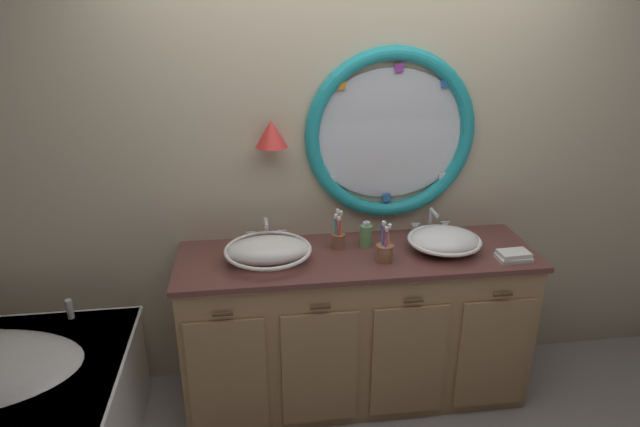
% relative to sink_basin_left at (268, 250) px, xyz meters
% --- Properties ---
extents(ground_plane, '(14.00, 14.00, 0.00)m').
position_rel_sink_basin_left_xyz_m(ground_plane, '(0.48, -0.24, -0.97)').
color(ground_plane, gray).
extents(back_wall_assembly, '(6.40, 0.26, 2.60)m').
position_rel_sink_basin_left_xyz_m(back_wall_assembly, '(0.49, 0.34, 0.35)').
color(back_wall_assembly, beige).
rests_on(back_wall_assembly, ground_plane).
extents(vanity_counter, '(1.91, 0.60, 0.90)m').
position_rel_sink_basin_left_xyz_m(vanity_counter, '(0.47, 0.03, -0.51)').
color(vanity_counter, tan).
rests_on(vanity_counter, ground_plane).
extents(sink_basin_left, '(0.45, 0.45, 0.13)m').
position_rel_sink_basin_left_xyz_m(sink_basin_left, '(0.00, 0.00, 0.00)').
color(sink_basin_left, white).
rests_on(sink_basin_left, vanity_counter).
extents(sink_basin_right, '(0.39, 0.39, 0.12)m').
position_rel_sink_basin_left_xyz_m(sink_basin_right, '(0.94, -0.00, -0.00)').
color(sink_basin_right, white).
rests_on(sink_basin_right, vanity_counter).
extents(faucet_set_left, '(0.22, 0.13, 0.15)m').
position_rel_sink_basin_left_xyz_m(faucet_set_left, '(-0.00, 0.22, -0.00)').
color(faucet_set_left, silver).
rests_on(faucet_set_left, vanity_counter).
extents(faucet_set_right, '(0.23, 0.12, 0.16)m').
position_rel_sink_basin_left_xyz_m(faucet_set_right, '(0.94, 0.22, -0.00)').
color(faucet_set_right, silver).
rests_on(faucet_set_right, vanity_counter).
extents(toothbrush_holder_left, '(0.08, 0.08, 0.22)m').
position_rel_sink_basin_left_xyz_m(toothbrush_holder_left, '(0.38, 0.11, -0.01)').
color(toothbrush_holder_left, '#996647').
rests_on(toothbrush_holder_left, vanity_counter).
extents(toothbrush_holder_right, '(0.09, 0.09, 0.22)m').
position_rel_sink_basin_left_xyz_m(toothbrush_holder_right, '(0.60, -0.07, -0.01)').
color(toothbrush_holder_right, '#996647').
rests_on(toothbrush_holder_right, vanity_counter).
extents(soap_dispenser, '(0.07, 0.07, 0.15)m').
position_rel_sink_basin_left_xyz_m(soap_dispenser, '(0.54, 0.11, 0.00)').
color(soap_dispenser, '#6BAD66').
rests_on(soap_dispenser, vanity_counter).
extents(folded_hand_towel, '(0.17, 0.11, 0.05)m').
position_rel_sink_basin_left_xyz_m(folded_hand_towel, '(1.26, -0.15, -0.04)').
color(folded_hand_towel, white).
rests_on(folded_hand_towel, vanity_counter).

